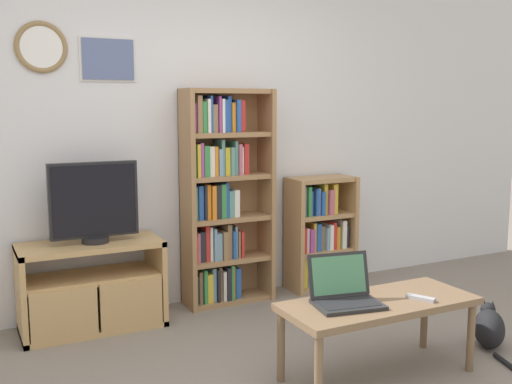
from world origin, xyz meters
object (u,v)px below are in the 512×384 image
at_px(tv_stand, 92,286).
at_px(bookshelf_short, 317,234).
at_px(bookshelf_tall, 221,198).
at_px(laptop, 344,292).
at_px(cat, 489,328).
at_px(coffee_table, 379,309).
at_px(television, 94,203).
at_px(remote_near_laptop, 421,298).

bearing_deg(tv_stand, bookshelf_short, 3.35).
relative_size(bookshelf_tall, bookshelf_short, 1.76).
bearing_deg(bookshelf_short, laptop, -117.91).
distance_m(tv_stand, cat, 2.62).
bearing_deg(laptop, tv_stand, 136.98).
xyz_separation_m(coffee_table, cat, (0.89, 0.01, -0.27)).
bearing_deg(coffee_table, bookshelf_short, 69.01).
height_order(laptop, cat, laptop).
bearing_deg(laptop, cat, 8.08).
bearing_deg(bookshelf_tall, tv_stand, -173.09).
bearing_deg(tv_stand, coffee_table, -48.78).
xyz_separation_m(television, cat, (2.14, -1.45, -0.75)).
bearing_deg(bookshelf_short, cat, -79.38).
bearing_deg(cat, laptop, -142.51).
xyz_separation_m(bookshelf_tall, cat, (1.16, -1.57, -0.70)).
distance_m(television, bookshelf_short, 1.90).
relative_size(laptop, remote_near_laptop, 2.48).
relative_size(tv_stand, television, 1.61).
xyz_separation_m(bookshelf_short, remote_near_laptop, (-0.39, -1.67, 0.00)).
xyz_separation_m(tv_stand, cat, (2.17, -1.45, -0.18)).
relative_size(television, cat, 1.13).
height_order(coffee_table, remote_near_laptop, remote_near_laptop).
distance_m(television, remote_near_laptop, 2.17).
bearing_deg(television, laptop, -53.69).
relative_size(bookshelf_short, coffee_table, 0.83).
bearing_deg(coffee_table, cat, 0.79).
height_order(bookshelf_short, cat, bookshelf_short).
distance_m(bookshelf_tall, remote_near_laptop, 1.79).
bearing_deg(cat, bookshelf_short, 139.83).
bearing_deg(television, remote_near_laptop, -46.91).
xyz_separation_m(remote_near_laptop, cat, (0.68, 0.11, -0.33)).
xyz_separation_m(television, coffee_table, (1.24, -1.46, -0.48)).
bearing_deg(bookshelf_tall, bookshelf_short, -0.83).
xyz_separation_m(bookshelf_short, laptop, (-0.81, -1.53, 0.06)).
bearing_deg(cat, television, -174.87).
bearing_deg(coffee_table, television, 130.46).
bearing_deg(television, bookshelf_tall, 7.19).
distance_m(bookshelf_tall, coffee_table, 1.66).
bearing_deg(bookshelf_short, remote_near_laptop, -103.14).
bearing_deg(coffee_table, bookshelf_tall, 99.57).
distance_m(tv_stand, television, 0.57).
relative_size(coffee_table, cat, 2.16).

